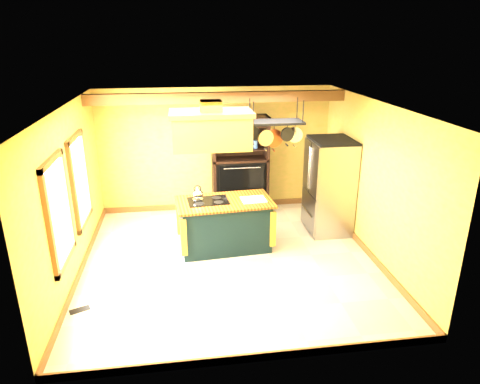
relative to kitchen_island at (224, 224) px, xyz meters
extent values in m
plane|color=beige|center=(0.03, -0.53, -0.47)|extent=(5.00, 5.00, 0.00)
plane|color=white|center=(0.03, -0.53, 2.23)|extent=(5.00, 5.00, 0.00)
cube|color=#DEAA51|center=(0.03, 1.97, 0.88)|extent=(5.00, 0.02, 2.70)
cube|color=#DEAA51|center=(0.03, -3.03, 0.88)|extent=(5.00, 0.02, 2.70)
cube|color=#DEAA51|center=(-2.47, -0.53, 0.88)|extent=(0.02, 5.00, 2.70)
cube|color=#DEAA51|center=(2.53, -0.53, 0.88)|extent=(0.02, 5.00, 2.70)
cube|color=brown|center=(0.03, 1.17, 2.12)|extent=(5.00, 0.15, 0.20)
cube|color=brown|center=(-2.44, -1.33, 0.93)|extent=(0.06, 1.06, 1.56)
cube|color=white|center=(-2.42, -1.33, 0.93)|extent=(0.02, 0.85, 1.34)
cube|color=brown|center=(-2.44, 0.07, 0.93)|extent=(0.06, 1.06, 1.56)
cube|color=white|center=(-2.42, 0.07, 0.93)|extent=(0.02, 0.85, 1.34)
cube|color=black|center=(0.00, 0.00, -0.03)|extent=(1.63, 0.98, 0.88)
cube|color=#90571B|center=(0.00, 0.00, 0.43)|extent=(1.78, 1.08, 0.04)
cube|color=black|center=(-0.29, 0.02, 0.46)|extent=(0.75, 0.55, 0.01)
ellipsoid|color=silver|center=(-0.46, 0.12, 0.56)|extent=(0.20, 0.20, 0.16)
cube|color=white|center=(0.53, -0.03, 0.46)|extent=(0.45, 0.37, 0.02)
cube|color=gold|center=(-0.20, 0.00, 1.71)|extent=(1.30, 0.70, 0.55)
cube|color=brown|center=(-0.20, 0.00, 2.02)|extent=(1.38, 0.78, 0.08)
cube|color=gold|center=(-0.20, 0.00, 2.11)|extent=(0.35, 0.35, 0.25)
cube|color=black|center=(0.90, 0.00, 1.85)|extent=(0.93, 0.47, 0.04)
cylinder|color=black|center=(0.48, -0.19, 2.04)|extent=(0.02, 0.02, 0.38)
cylinder|color=black|center=(1.32, 0.19, 2.04)|extent=(0.02, 0.02, 0.38)
cylinder|color=black|center=(0.53, 0.09, 1.65)|extent=(0.24, 0.03, 0.24)
cylinder|color=silver|center=(0.72, -0.09, 1.60)|extent=(0.28, 0.04, 0.28)
cylinder|color=#C45631|center=(0.90, 0.09, 1.55)|extent=(0.32, 0.03, 0.32)
cylinder|color=black|center=(1.09, -0.09, 1.65)|extent=(0.24, 0.04, 0.24)
cylinder|color=silver|center=(1.28, 0.09, 1.60)|extent=(0.28, 0.03, 0.28)
cube|color=#93959B|center=(2.13, 0.48, 0.45)|extent=(0.76, 0.93, 1.83)
cube|color=#93959B|center=(1.73, 0.24, 0.85)|extent=(0.03, 0.45, 0.99)
cube|color=#93959B|center=(1.73, 0.71, 0.85)|extent=(0.03, 0.45, 0.99)
cube|color=#93959B|center=(1.73, 0.48, -0.05)|extent=(0.03, 0.90, 0.77)
cube|color=black|center=(2.13, 0.48, -0.44)|extent=(0.72, 0.89, 0.06)
cube|color=black|center=(0.53, 1.92, 0.59)|extent=(1.20, 0.06, 2.13)
cube|color=black|center=(-0.04, 1.69, 0.59)|extent=(0.06, 0.51, 2.13)
cube|color=black|center=(1.10, 1.69, 0.59)|extent=(0.06, 0.51, 2.13)
cube|color=black|center=(0.53, 1.69, 0.73)|extent=(1.20, 0.51, 0.05)
cube|color=black|center=(0.53, 1.72, 0.16)|extent=(1.08, 0.41, 1.14)
cube|color=black|center=(0.53, 1.42, 0.41)|extent=(0.94, 0.04, 0.51)
cube|color=black|center=(0.53, 1.42, -0.10)|extent=(0.94, 0.04, 0.46)
cube|color=black|center=(0.53, 1.69, 0.96)|extent=(1.08, 0.45, 0.02)
cube|color=black|center=(0.53, 1.69, 1.21)|extent=(1.08, 0.45, 0.02)
cube|color=black|center=(0.53, 1.69, 1.45)|extent=(1.08, 0.45, 0.02)
cylinder|color=white|center=(0.23, 1.64, 1.01)|extent=(0.22, 0.22, 0.07)
cylinder|color=#3D67AC|center=(0.85, 1.64, 1.31)|extent=(0.10, 0.10, 0.17)
cube|color=black|center=(-2.27, -1.66, -0.46)|extent=(0.30, 0.22, 0.01)
camera|label=1|loc=(-0.72, -7.10, 3.23)|focal=32.00mm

